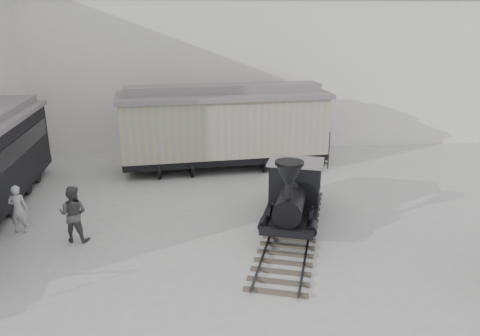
{
  "coord_description": "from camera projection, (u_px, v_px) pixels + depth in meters",
  "views": [
    {
      "loc": [
        -2.2,
        -11.62,
        7.11
      ],
      "look_at": [
        -0.65,
        4.11,
        2.0
      ],
      "focal_mm": 35.0,
      "sensor_mm": 36.0,
      "label": 1
    }
  ],
  "objects": [
    {
      "name": "ground",
      "position": [
        277.0,
        277.0,
        13.4
      ],
      "size": [
        90.0,
        90.0,
        0.0
      ],
      "primitive_type": "plane",
      "color": "#9E9E9B"
    },
    {
      "name": "north_wall",
      "position": [
        232.0,
        47.0,
        25.88
      ],
      "size": [
        34.0,
        2.51,
        11.0
      ],
      "color": "silver",
      "rests_on": "ground"
    },
    {
      "name": "locomotive",
      "position": [
        294.0,
        197.0,
        16.46
      ],
      "size": [
        4.19,
        8.33,
        2.89
      ],
      "rotation": [
        0.0,
        0.0,
        -0.31
      ],
      "color": "#36332C",
      "rests_on": "ground"
    },
    {
      "name": "boxcar",
      "position": [
        224.0,
        125.0,
        22.51
      ],
      "size": [
        10.27,
        4.12,
        4.1
      ],
      "rotation": [
        0.0,
        0.0,
        0.1
      ],
      "color": "black",
      "rests_on": "ground"
    },
    {
      "name": "visitor_a",
      "position": [
        18.0,
        209.0,
        15.99
      ],
      "size": [
        0.64,
        0.43,
        1.71
      ],
      "primitive_type": "imported",
      "rotation": [
        0.0,
        0.0,
        3.18
      ],
      "color": "#AEAEAE",
      "rests_on": "ground"
    },
    {
      "name": "visitor_b",
      "position": [
        73.0,
        214.0,
        15.34
      ],
      "size": [
        1.04,
        0.88,
        1.92
      ],
      "primitive_type": "imported",
      "rotation": [
        0.0,
        0.0,
        2.97
      ],
      "color": "#444444",
      "rests_on": "ground"
    }
  ]
}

